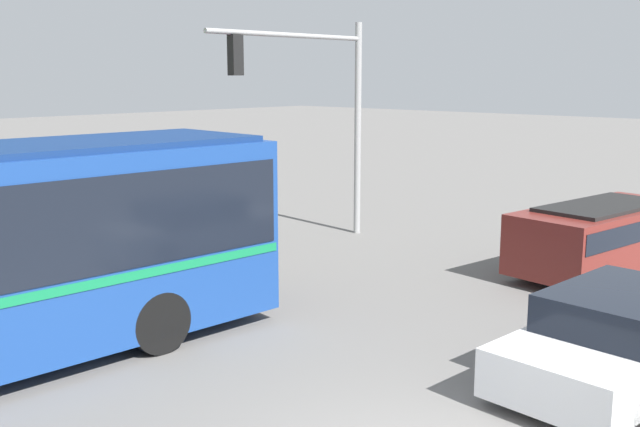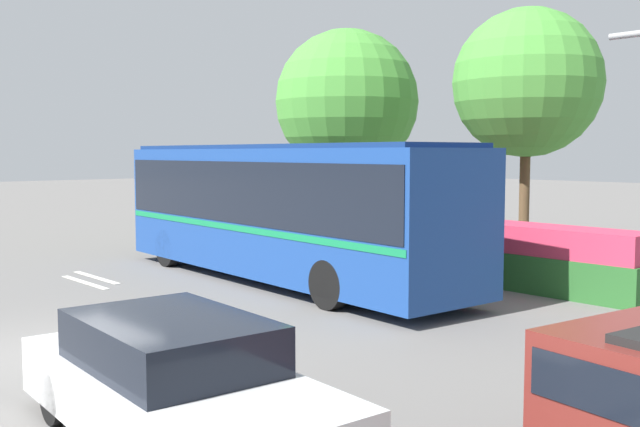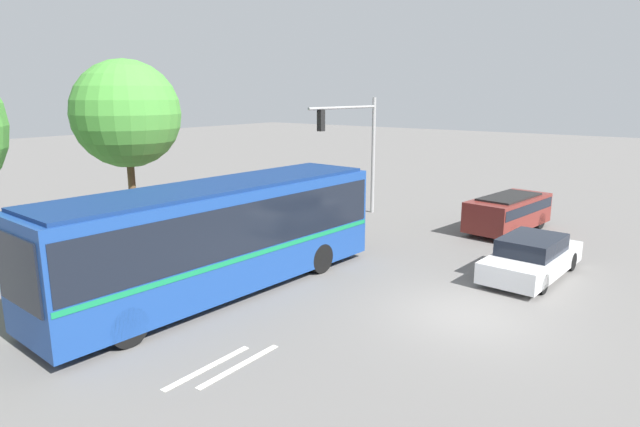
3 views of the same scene
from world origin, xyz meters
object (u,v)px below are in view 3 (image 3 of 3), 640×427
at_px(city_bus, 220,231).
at_px(traffic_light_pole, 358,139).
at_px(suv_left_lane, 508,210).
at_px(street_tree_centre, 126,114).
at_px(sedan_foreground, 532,257).

distance_m(city_bus, traffic_light_pole, 11.14).
distance_m(suv_left_lane, traffic_light_pole, 7.47).
xyz_separation_m(city_bus, traffic_light_pole, (10.76, 2.17, 1.89)).
relative_size(suv_left_lane, street_tree_centre, 0.68).
relative_size(sedan_foreground, street_tree_centre, 0.66).
distance_m(city_bus, street_tree_centre, 8.23).
bearing_deg(sedan_foreground, suv_left_lane, 28.78).
bearing_deg(sedan_foreground, traffic_light_pole, 71.73).
bearing_deg(street_tree_centre, traffic_light_pole, -30.42).
xyz_separation_m(city_bus, street_tree_centre, (2.00, 7.31, 3.19)).
bearing_deg(city_bus, sedan_foreground, 138.24).
bearing_deg(city_bus, traffic_light_pole, -165.24).
xyz_separation_m(city_bus, suv_left_lane, (12.51, -4.51, -0.96)).
bearing_deg(street_tree_centre, suv_left_lane, -48.38).
bearing_deg(traffic_light_pole, sedan_foreground, 68.15).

